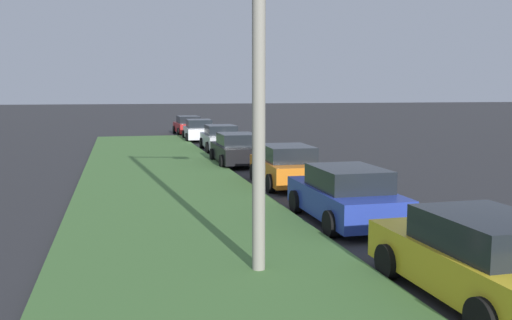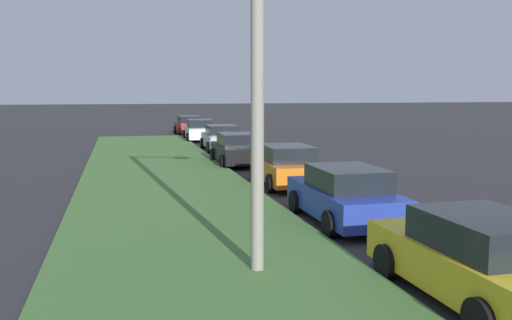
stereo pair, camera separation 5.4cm
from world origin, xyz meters
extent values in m
cube|color=#477238|center=(10.00, 7.08, 0.06)|extent=(60.00, 6.00, 0.12)
cube|color=gold|center=(5.96, 3.02, 0.57)|extent=(4.32, 1.85, 0.70)
cube|color=black|center=(5.76, 3.02, 1.19)|extent=(2.22, 1.63, 0.55)
cylinder|color=black|center=(7.29, 3.94, 0.32)|extent=(0.64, 0.23, 0.64)
cylinder|color=black|center=(7.32, 2.14, 0.32)|extent=(0.64, 0.23, 0.64)
cylinder|color=black|center=(4.59, 3.90, 0.32)|extent=(0.64, 0.23, 0.64)
cube|color=#23389E|center=(11.59, 2.96, 0.57)|extent=(4.31, 1.83, 0.70)
cube|color=black|center=(11.39, 2.96, 1.19)|extent=(2.21, 1.62, 0.55)
cylinder|color=black|center=(12.95, 3.85, 0.32)|extent=(0.64, 0.23, 0.64)
cylinder|color=black|center=(12.93, 2.05, 0.32)|extent=(0.64, 0.23, 0.64)
cylinder|color=black|center=(10.25, 3.87, 0.32)|extent=(0.64, 0.23, 0.64)
cylinder|color=black|center=(10.23, 2.07, 0.32)|extent=(0.64, 0.23, 0.64)
cube|color=orange|center=(17.43, 2.76, 0.57)|extent=(4.36, 1.94, 0.70)
cube|color=black|center=(17.23, 2.77, 1.19)|extent=(2.25, 1.67, 0.55)
cylinder|color=black|center=(18.81, 3.62, 0.32)|extent=(0.65, 0.24, 0.64)
cylinder|color=black|center=(18.75, 1.82, 0.32)|extent=(0.65, 0.24, 0.64)
cylinder|color=black|center=(16.11, 3.71, 0.32)|extent=(0.65, 0.24, 0.64)
cylinder|color=black|center=(16.05, 1.91, 0.32)|extent=(0.65, 0.24, 0.64)
cube|color=black|center=(23.45, 3.32, 0.57)|extent=(4.32, 1.84, 0.70)
cube|color=black|center=(23.25, 3.32, 1.19)|extent=(2.22, 1.62, 0.55)
cylinder|color=black|center=(24.80, 4.21, 0.32)|extent=(0.64, 0.23, 0.64)
cylinder|color=black|center=(24.79, 2.41, 0.32)|extent=(0.64, 0.23, 0.64)
cylinder|color=black|center=(22.10, 4.24, 0.32)|extent=(0.64, 0.23, 0.64)
cylinder|color=black|center=(22.09, 2.44, 0.32)|extent=(0.64, 0.23, 0.64)
cube|color=#B2B5BA|center=(29.78, 2.93, 0.57)|extent=(4.34, 1.90, 0.70)
cube|color=black|center=(29.58, 2.94, 1.19)|extent=(2.24, 1.65, 0.55)
cylinder|color=black|center=(31.15, 3.80, 0.32)|extent=(0.65, 0.24, 0.64)
cylinder|color=black|center=(31.11, 2.00, 0.32)|extent=(0.65, 0.24, 0.64)
cylinder|color=black|center=(28.45, 3.86, 0.32)|extent=(0.65, 0.24, 0.64)
cylinder|color=black|center=(28.41, 2.06, 0.32)|extent=(0.65, 0.24, 0.64)
cube|color=silver|center=(36.43, 3.24, 0.57)|extent=(4.36, 1.95, 0.70)
cube|color=black|center=(36.23, 3.24, 1.19)|extent=(2.25, 1.68, 0.55)
cylinder|color=black|center=(37.81, 4.09, 0.32)|extent=(0.65, 0.24, 0.64)
cylinder|color=black|center=(37.75, 2.29, 0.32)|extent=(0.65, 0.24, 0.64)
cylinder|color=black|center=(35.11, 4.18, 0.32)|extent=(0.65, 0.24, 0.64)
cylinder|color=black|center=(35.05, 2.38, 0.32)|extent=(0.65, 0.24, 0.64)
cube|color=red|center=(41.95, 3.29, 0.57)|extent=(4.35, 1.92, 0.70)
cube|color=black|center=(41.75, 3.29, 1.19)|extent=(2.24, 1.66, 0.55)
cylinder|color=black|center=(43.28, 4.23, 0.32)|extent=(0.65, 0.24, 0.64)
cylinder|color=black|center=(43.33, 2.43, 0.32)|extent=(0.65, 0.24, 0.64)
cylinder|color=black|center=(40.58, 4.16, 0.32)|extent=(0.65, 0.24, 0.64)
cylinder|color=black|center=(40.63, 2.36, 0.32)|extent=(0.65, 0.24, 0.64)
cylinder|color=gray|center=(8.04, 6.17, 3.75)|extent=(0.24, 0.24, 7.50)
camera|label=1|loc=(-1.62, 8.62, 3.40)|focal=38.99mm
camera|label=2|loc=(-1.64, 8.56, 3.40)|focal=38.99mm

